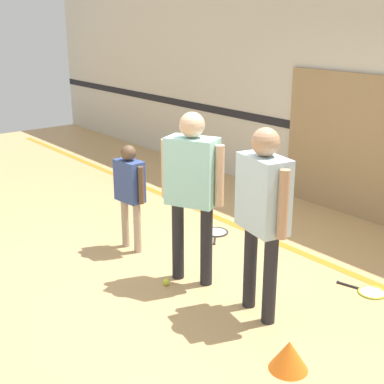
# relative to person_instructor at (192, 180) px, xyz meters

# --- Properties ---
(ground_plane) EXTENTS (16.00, 16.00, 0.00)m
(ground_plane) POSITION_rel_person_instructor_xyz_m (-0.04, 0.06, -1.04)
(ground_plane) COLOR tan
(wall_back) EXTENTS (16.00, 0.07, 3.20)m
(wall_back) POSITION_rel_person_instructor_xyz_m (-0.04, 2.85, 0.56)
(wall_back) COLOR beige
(wall_back) RESTS_ON ground_plane
(wall_panel) EXTENTS (2.97, 0.05, 1.83)m
(wall_panel) POSITION_rel_person_instructor_xyz_m (0.27, 2.79, -0.12)
(wall_panel) COLOR #9E7F56
(wall_panel) RESTS_ON ground_plane
(floor_stripe) EXTENTS (14.40, 0.10, 0.01)m
(floor_stripe) POSITION_rel_person_instructor_xyz_m (-0.04, 1.34, -1.04)
(floor_stripe) COLOR orange
(floor_stripe) RESTS_ON ground_plane
(person_instructor) EXTENTS (0.59, 0.43, 1.68)m
(person_instructor) POSITION_rel_person_instructor_xyz_m (0.00, 0.00, 0.00)
(person_instructor) COLOR #232328
(person_instructor) RESTS_ON ground_plane
(person_student_left) EXTENTS (0.45, 0.21, 1.20)m
(person_student_left) POSITION_rel_person_instructor_xyz_m (-1.01, -0.05, -0.30)
(person_student_left) COLOR tan
(person_student_left) RESTS_ON ground_plane
(person_student_right) EXTENTS (0.62, 0.35, 1.66)m
(person_student_right) POSITION_rel_person_instructor_xyz_m (0.85, 0.06, -0.01)
(person_student_right) COLOR #232328
(person_student_right) RESTS_ON ground_plane
(racket_spare_on_floor) EXTENTS (0.48, 0.48, 0.03)m
(racket_spare_on_floor) POSITION_rel_person_instructor_xyz_m (-0.75, 0.98, -1.03)
(racket_spare_on_floor) COLOR #28282D
(racket_spare_on_floor) RESTS_ON ground_plane
(racket_second_spare) EXTENTS (0.50, 0.32, 0.03)m
(racket_second_spare) POSITION_rel_person_instructor_xyz_m (1.26, 1.15, -1.03)
(racket_second_spare) COLOR #C6D838
(racket_second_spare) RESTS_ON ground_plane
(tennis_ball_near_instructor) EXTENTS (0.07, 0.07, 0.07)m
(tennis_ball_near_instructor) POSITION_rel_person_instructor_xyz_m (-0.08, -0.26, -1.01)
(tennis_ball_near_instructor) COLOR #CCE038
(tennis_ball_near_instructor) RESTS_ON ground_plane
(tennis_ball_by_spare_racket) EXTENTS (0.07, 0.07, 0.07)m
(tennis_ball_by_spare_racket) POSITION_rel_person_instructor_xyz_m (-0.74, 0.85, -1.01)
(tennis_ball_by_spare_racket) COLOR #CCE038
(tennis_ball_by_spare_racket) RESTS_ON ground_plane
(tennis_ball_stray_left) EXTENTS (0.07, 0.07, 0.07)m
(tennis_ball_stray_left) POSITION_rel_person_instructor_xyz_m (0.14, 1.02, -1.01)
(tennis_ball_stray_left) COLOR #CCE038
(tennis_ball_stray_left) RESTS_ON ground_plane
(training_cone) EXTENTS (0.30, 0.30, 0.24)m
(training_cone) POSITION_rel_person_instructor_xyz_m (1.54, -0.33, -0.92)
(training_cone) COLOR orange
(training_cone) RESTS_ON ground_plane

